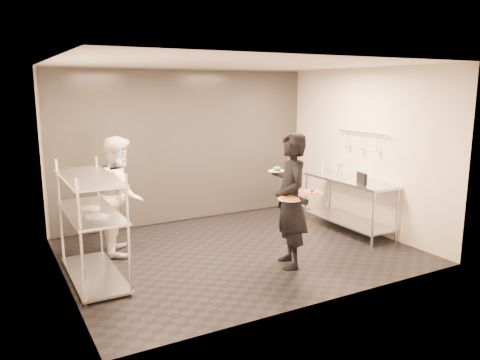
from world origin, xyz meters
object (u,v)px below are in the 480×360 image
waiter (291,201)px  chef (120,195)px  pizza_plate_far (311,192)px  bottle_green (340,170)px  prep_counter (349,196)px  bottle_dark (339,169)px  pizza_plate_near (290,198)px  pass_rack (92,222)px  salad_plate (277,169)px  pos_monitor (362,178)px  bottle_clear (323,166)px

waiter → chef: waiter is taller
pizza_plate_far → bottle_green: size_ratio=1.29×
prep_counter → pizza_plate_far: pizza_plate_far is taller
bottle_dark → prep_counter: bearing=-104.1°
pizza_plate_near → bottle_dark: bottle_dark is taller
pass_rack → pizza_plate_near: size_ratio=4.84×
prep_counter → chef: chef is taller
bottle_dark → salad_plate: bearing=-154.2°
pos_monitor → bottle_dark: 0.83m
bottle_green → bottle_clear: bearing=81.6°
prep_counter → bottle_dark: size_ratio=8.49×
pass_rack → waiter: 2.65m
salad_plate → pizza_plate_near: bearing=-100.0°
salad_plate → bottle_clear: size_ratio=1.18×
pizza_plate_far → bottle_green: bearing=38.6°
waiter → bottle_clear: bearing=148.6°
pass_rack → salad_plate: (2.46, -0.57, 0.56)m
salad_plate → bottle_clear: (1.93, 1.38, -0.31)m
pizza_plate_far → salad_plate: (-0.21, 0.51, 0.25)m
pass_rack → waiter: size_ratio=0.85×
waiter → pizza_plate_far: size_ratio=5.82×
pos_monitor → chef: bearing=174.7°
pass_rack → bottle_dark: 4.45m
salad_plate → bottle_clear: bearing=35.5°
bottle_clear → waiter: bearing=-138.5°
bottle_dark → pass_rack: bearing=-175.1°
chef → pass_rack: bearing=160.1°
pizza_plate_far → pos_monitor: 1.68m
salad_plate → bottle_dark: salad_plate is taller
salad_plate → chef: bearing=142.3°
salad_plate → bottle_dark: size_ratio=1.17×
bottle_dark → pizza_plate_far: bearing=-140.1°
chef → pizza_plate_far: chef is taller
chef → bottle_dark: chef is taller
pass_rack → pizza_plate_far: 2.90m
pos_monitor → bottle_green: bearing=96.1°
waiter → bottle_clear: size_ratio=8.97×
prep_counter → bottle_green: bottle_green is taller
prep_counter → salad_plate: 2.08m
chef → pos_monitor: chef is taller
bottle_green → pizza_plate_far: bearing=-141.4°
chef → pizza_plate_near: chef is taller
pass_rack → bottle_clear: size_ratio=7.66×
pass_rack → pos_monitor: bearing=-5.7°
waiter → pizza_plate_near: (-0.12, -0.15, 0.08)m
prep_counter → pizza_plate_far: bearing=-146.7°
pizza_plate_near → salad_plate: (0.08, 0.45, 0.31)m
prep_counter → waiter: bearing=-154.6°
pizza_plate_near → bottle_dark: 2.48m
pass_rack → prep_counter: bearing=0.0°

